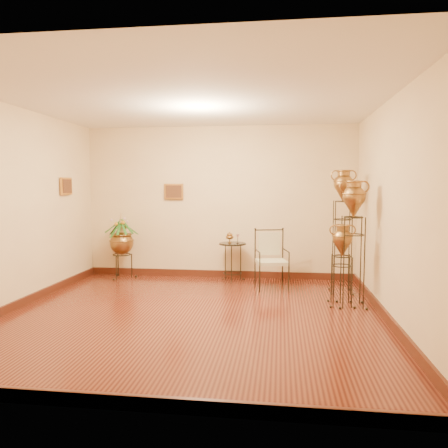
# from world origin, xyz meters

# --- Properties ---
(ground) EXTENTS (5.00, 5.00, 0.00)m
(ground) POSITION_xyz_m (0.00, 0.00, 0.00)
(ground) COLOR maroon
(ground) RESTS_ON ground
(room_shell) EXTENTS (5.02, 5.02, 2.81)m
(room_shell) POSITION_xyz_m (-0.01, 0.01, 1.73)
(room_shell) COLOR beige
(room_shell) RESTS_ON ground
(amphora_tall) EXTENTS (0.50, 0.50, 1.98)m
(amphora_tall) POSITION_xyz_m (2.11, 1.51, 1.01)
(amphora_tall) COLOR black
(amphora_tall) RESTS_ON ground
(amphora_mid) EXTENTS (0.53, 0.53, 1.80)m
(amphora_mid) POSITION_xyz_m (2.15, 0.71, 0.91)
(amphora_mid) COLOR black
(amphora_mid) RESTS_ON ground
(amphora_short) EXTENTS (0.42, 0.42, 1.18)m
(amphora_short) POSITION_xyz_m (2.01, 0.75, 0.59)
(amphora_short) COLOR black
(amphora_short) RESTS_ON ground
(planter_urn) EXTENTS (0.79, 0.79, 1.27)m
(planter_urn) POSITION_xyz_m (-1.77, 2.15, 0.71)
(planter_urn) COLOR black
(planter_urn) RESTS_ON ground
(armchair) EXTENTS (0.65, 0.62, 0.98)m
(armchair) POSITION_xyz_m (1.00, 1.62, 0.49)
(armchair) COLOR black
(armchair) RESTS_ON ground
(side_table) EXTENTS (0.54, 0.54, 0.87)m
(side_table) POSITION_xyz_m (0.29, 2.15, 0.36)
(side_table) COLOR black
(side_table) RESTS_ON ground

